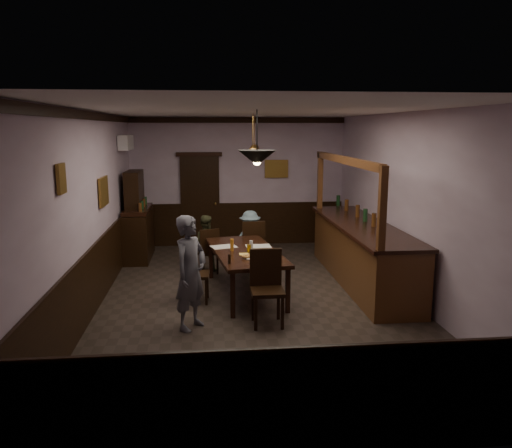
{
  "coord_description": "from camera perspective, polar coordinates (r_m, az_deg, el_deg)",
  "views": [
    {
      "loc": [
        -0.76,
        -7.68,
        2.73
      ],
      "look_at": [
        0.07,
        0.52,
        1.15
      ],
      "focal_mm": 35.0,
      "sensor_mm": 36.0,
      "label": 1
    }
  ],
  "objects": [
    {
      "name": "door_back",
      "position": [
        11.75,
        -6.4,
        2.57
      ],
      "size": [
        0.9,
        0.06,
        2.1
      ],
      "primitive_type": "cube",
      "color": "black",
      "rests_on": "ground"
    },
    {
      "name": "picture_left_small",
      "position": [
        6.34,
        -21.37,
        4.85
      ],
      "size": [
        0.04,
        0.28,
        0.36
      ],
      "color": "olive",
      "rests_on": "ground"
    },
    {
      "name": "pendant_brass_far",
      "position": [
        10.84,
        -0.16,
        8.56
      ],
      "size": [
        0.2,
        0.2,
        0.81
      ],
      "color": "#BF8C3F",
      "rests_on": "ground"
    },
    {
      "name": "pastry_plate",
      "position": [
        7.75,
        -0.49,
        -3.91
      ],
      "size": [
        0.22,
        0.22,
        0.01
      ],
      "primitive_type": "cylinder",
      "color": "white",
      "rests_on": "dining_table"
    },
    {
      "name": "picture_back",
      "position": [
        11.8,
        2.35,
        6.32
      ],
      "size": [
        0.55,
        0.04,
        0.42
      ],
      "color": "olive",
      "rests_on": "ground"
    },
    {
      "name": "soda_can",
      "position": [
        8.15,
        -0.81,
        -2.78
      ],
      "size": [
        0.07,
        0.07,
        0.12
      ],
      "primitive_type": "cylinder",
      "color": "gold",
      "rests_on": "dining_table"
    },
    {
      "name": "beer_glass",
      "position": [
        8.21,
        -2.76,
        -2.4
      ],
      "size": [
        0.06,
        0.06,
        0.2
      ],
      "primitive_type": "cylinder",
      "color": "#BF721E",
      "rests_on": "dining_table"
    },
    {
      "name": "person_seated_left",
      "position": [
        9.72,
        -5.85,
        -2.17
      ],
      "size": [
        0.57,
        0.47,
        1.1
      ],
      "primitive_type": "imported",
      "rotation": [
        0.0,
        0.0,
        3.04
      ],
      "color": "#404228",
      "rests_on": "ground"
    },
    {
      "name": "pastry_ring_b",
      "position": [
        7.79,
        -0.72,
        -3.62
      ],
      "size": [
        0.13,
        0.13,
        0.04
      ],
      "primitive_type": "torus",
      "color": "#C68C47",
      "rests_on": "pastry_plate"
    },
    {
      "name": "chair_far_left",
      "position": [
        9.48,
        -5.52,
        -2.89
      ],
      "size": [
        0.49,
        0.49,
        0.89
      ],
      "rotation": [
        0.0,
        0.0,
        3.49
      ],
      "color": "black",
      "rests_on": "ground"
    },
    {
      "name": "pendant_iron",
      "position": [
        7.26,
        0.12,
        7.58
      ],
      "size": [
        0.56,
        0.56,
        0.79
      ],
      "color": "black",
      "rests_on": "ground"
    },
    {
      "name": "dining_table",
      "position": [
        8.29,
        -1.24,
        -3.44
      ],
      "size": [
        1.3,
        2.32,
        0.75
      ],
      "rotation": [
        0.0,
        0.0,
        0.14
      ],
      "color": "black",
      "rests_on": "ground"
    },
    {
      "name": "newspaper_left",
      "position": [
        8.51,
        -3.69,
        -2.6
      ],
      "size": [
        0.49,
        0.41,
        0.01
      ],
      "primitive_type": "cube",
      "rotation": [
        0.0,
        0.0,
        0.28
      ],
      "color": "silver",
      "rests_on": "dining_table"
    },
    {
      "name": "pastry_ring_a",
      "position": [
        7.74,
        -1.18,
        -3.72
      ],
      "size": [
        0.13,
        0.13,
        0.04
      ],
      "primitive_type": "torus",
      "color": "#C68C47",
      "rests_on": "pastry_plate"
    },
    {
      "name": "saucer",
      "position": [
        7.78,
        1.61,
        -3.87
      ],
      "size": [
        0.15,
        0.15,
        0.01
      ],
      "primitive_type": "cylinder",
      "color": "white",
      "rests_on": "dining_table"
    },
    {
      "name": "pendant_brass_mid",
      "position": [
        9.11,
        -0.35,
        8.13
      ],
      "size": [
        0.2,
        0.2,
        0.81
      ],
      "color": "#BF8C3F",
      "rests_on": "ground"
    },
    {
      "name": "ac_unit",
      "position": [
        10.71,
        -14.66,
        9.0
      ],
      "size": [
        0.2,
        0.85,
        0.3
      ],
      "color": "white",
      "rests_on": "ground"
    },
    {
      "name": "water_glass",
      "position": [
        8.3,
        -0.56,
        -2.42
      ],
      "size": [
        0.06,
        0.06,
        0.15
      ],
      "primitive_type": "cylinder",
      "color": "silver",
      "rests_on": "dining_table"
    },
    {
      "name": "person_seated_right",
      "position": [
        9.88,
        -0.68,
        -1.76
      ],
      "size": [
        0.77,
        0.47,
        1.15
      ],
      "primitive_type": "imported",
      "rotation": [
        0.0,
        0.0,
        3.21
      ],
      "color": "slate",
      "rests_on": "ground"
    },
    {
      "name": "coffee_cup",
      "position": [
        7.81,
        1.92,
        -3.47
      ],
      "size": [
        0.09,
        0.09,
        0.07
      ],
      "primitive_type": "imported",
      "rotation": [
        0.0,
        0.0,
        0.14
      ],
      "color": "white",
      "rests_on": "saucer"
    },
    {
      "name": "chair_far_right",
      "position": [
        9.62,
        -0.34,
        -2.25
      ],
      "size": [
        0.45,
        0.45,
        1.01
      ],
      "rotation": [
        0.0,
        0.0,
        3.18
      ],
      "color": "black",
      "rests_on": "ground"
    },
    {
      "name": "sideboard",
      "position": [
        10.83,
        -13.37,
        0.01
      ],
      "size": [
        0.51,
        1.41,
        1.87
      ],
      "color": "black",
      "rests_on": "ground"
    },
    {
      "name": "chair_side",
      "position": [
        8.01,
        -7.45,
        -5.26
      ],
      "size": [
        0.44,
        0.44,
        0.95
      ],
      "rotation": [
        0.0,
        0.0,
        1.51
      ],
      "color": "black",
      "rests_on": "ground"
    },
    {
      "name": "chair_near",
      "position": [
        7.09,
        1.22,
        -6.83
      ],
      "size": [
        0.46,
        0.46,
        1.05
      ],
      "rotation": [
        0.0,
        0.0,
        0.01
      ],
      "color": "black",
      "rests_on": "ground"
    },
    {
      "name": "newspaper_right",
      "position": [
        8.53,
        0.26,
        -2.55
      ],
      "size": [
        0.43,
        0.32,
        0.01
      ],
      "primitive_type": "cube",
      "rotation": [
        0.0,
        0.0,
        0.04
      ],
      "color": "silver",
      "rests_on": "dining_table"
    },
    {
      "name": "picture_left_large",
      "position": [
        8.71,
        -17.01,
        3.58
      ],
      "size": [
        0.04,
        0.62,
        0.48
      ],
      "color": "olive",
      "rests_on": "ground"
    },
    {
      "name": "pepper_mill",
      "position": [
        7.46,
        -3.06,
        -4.0
      ],
      "size": [
        0.04,
        0.04,
        0.14
      ],
      "primitive_type": "cylinder",
      "color": "black",
      "rests_on": "dining_table"
    },
    {
      "name": "bar_counter",
      "position": [
        9.14,
        11.94,
        -3.04
      ],
      "size": [
        0.94,
        4.02,
        2.26
      ],
      "color": "#4A2813",
      "rests_on": "ground"
    },
    {
      "name": "napkin",
      "position": [
        8.01,
        -1.39,
        -3.45
      ],
      "size": [
        0.17,
        0.17,
        0.0
      ],
      "primitive_type": "cube",
      "rotation": [
        0.0,
        0.0,
        0.14
      ],
      "color": "#FFCC5D",
      "rests_on": "dining_table"
    },
    {
      "name": "room",
      "position": [
        7.82,
        -0.12,
        1.78
      ],
      "size": [
        5.01,
        8.01,
        3.01
      ],
      "color": "#2D2621",
      "rests_on": "ground"
    },
    {
      "name": "person_standing",
      "position": [
        6.9,
        -7.49,
        -5.54
      ],
      "size": [
        0.64,
        0.69,
        1.59
      ],
      "primitive_type": "imported",
      "rotation": [
        0.0,
        0.0,
        0.96
      ],
      "color": "#585965",
      "rests_on": "ground"
    }
  ]
}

